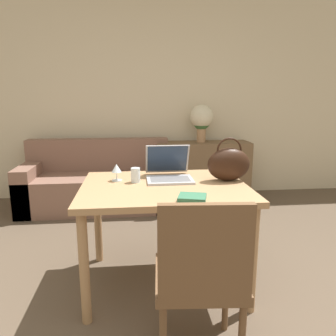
{
  "coord_description": "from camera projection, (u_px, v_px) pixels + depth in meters",
  "views": [
    {
      "loc": [
        -0.27,
        -1.45,
        1.36
      ],
      "look_at": [
        -0.04,
        0.74,
        0.87
      ],
      "focal_mm": 35.0,
      "sensor_mm": 36.0,
      "label": 1
    }
  ],
  "objects": [
    {
      "name": "wall_back",
      "position": [
        153.0,
        97.0,
        4.4
      ],
      "size": [
        10.0,
        0.06,
        2.7
      ],
      "color": "beige",
      "rests_on": "ground_plane"
    },
    {
      "name": "dining_table",
      "position": [
        164.0,
        198.0,
        2.3
      ],
      "size": [
        1.15,
        0.9,
        0.75
      ],
      "color": "#A87F56",
      "rests_on": "ground_plane"
    },
    {
      "name": "chair",
      "position": [
        201.0,
        274.0,
        1.58
      ],
      "size": [
        0.47,
        0.47,
        0.91
      ],
      "rotation": [
        0.0,
        0.0,
        -0.08
      ],
      "color": "brown",
      "rests_on": "ground_plane"
    },
    {
      "name": "couch",
      "position": [
        98.0,
        184.0,
        4.08
      ],
      "size": [
        1.79,
        0.8,
        0.82
      ],
      "color": "#7F5B4C",
      "rests_on": "ground_plane"
    },
    {
      "name": "sideboard",
      "position": [
        202.0,
        170.0,
        4.4
      ],
      "size": [
        1.24,
        0.4,
        0.76
      ],
      "color": "brown",
      "rests_on": "ground_plane"
    },
    {
      "name": "laptop",
      "position": [
        169.0,
        170.0,
        2.46
      ],
      "size": [
        0.33,
        0.37,
        0.24
      ],
      "color": "#ADADB2",
      "rests_on": "dining_table"
    },
    {
      "name": "drinking_glass",
      "position": [
        136.0,
        175.0,
        2.34
      ],
      "size": [
        0.07,
        0.07,
        0.11
      ],
      "color": "silver",
      "rests_on": "dining_table"
    },
    {
      "name": "wine_glass",
      "position": [
        117.0,
        169.0,
        2.38
      ],
      "size": [
        0.07,
        0.07,
        0.13
      ],
      "color": "silver",
      "rests_on": "dining_table"
    },
    {
      "name": "handbag",
      "position": [
        229.0,
        164.0,
        2.37
      ],
      "size": [
        0.31,
        0.16,
        0.32
      ],
      "color": "black",
      "rests_on": "dining_table"
    },
    {
      "name": "flower_vase",
      "position": [
        202.0,
        119.0,
        4.28
      ],
      "size": [
        0.31,
        0.31,
        0.49
      ],
      "color": "tan",
      "rests_on": "sideboard"
    },
    {
      "name": "book",
      "position": [
        192.0,
        197.0,
        1.96
      ],
      "size": [
        0.2,
        0.18,
        0.02
      ],
      "rotation": [
        0.0,
        0.0,
        -0.27
      ],
      "color": "#336B4C",
      "rests_on": "dining_table"
    }
  ]
}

